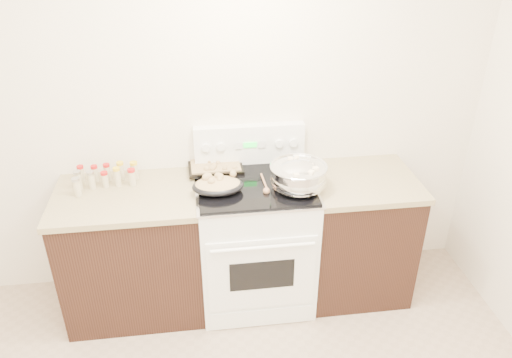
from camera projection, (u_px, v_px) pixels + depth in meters
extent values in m
cube|color=silver|center=(196.00, 107.00, 3.32)|extent=(4.00, 0.05, 2.70)
cube|color=black|center=(135.00, 254.00, 3.41)|extent=(0.90, 0.64, 0.88)
cube|color=brown|center=(126.00, 196.00, 3.18)|extent=(0.93, 0.67, 0.04)
cube|color=black|center=(355.00, 236.00, 3.59)|extent=(0.70, 0.64, 0.88)
cube|color=brown|center=(362.00, 181.00, 3.36)|extent=(0.73, 0.67, 0.04)
cube|color=white|center=(255.00, 243.00, 3.48)|extent=(0.76, 0.66, 0.92)
cube|color=white|center=(262.00, 275.00, 3.19)|extent=(0.70, 0.01, 0.55)
cube|color=black|center=(262.00, 275.00, 3.19)|extent=(0.42, 0.01, 0.22)
cylinder|color=white|center=(263.00, 248.00, 3.04)|extent=(0.65, 0.02, 0.02)
cube|color=white|center=(262.00, 318.00, 3.38)|extent=(0.70, 0.01, 0.14)
cube|color=silver|center=(255.00, 185.00, 3.26)|extent=(0.78, 0.68, 0.01)
cube|color=black|center=(255.00, 184.00, 3.25)|extent=(0.74, 0.64, 0.01)
cube|color=white|center=(249.00, 144.00, 3.43)|extent=(0.76, 0.07, 0.28)
cylinder|color=white|center=(206.00, 148.00, 3.35)|extent=(0.06, 0.02, 0.06)
cylinder|color=white|center=(221.00, 147.00, 3.36)|extent=(0.06, 0.02, 0.06)
cylinder|color=white|center=(279.00, 144.00, 3.41)|extent=(0.06, 0.02, 0.06)
cylinder|color=white|center=(294.00, 143.00, 3.42)|extent=(0.06, 0.02, 0.06)
cube|color=#19E533|center=(250.00, 145.00, 3.39)|extent=(0.09, 0.00, 0.04)
cube|color=silver|center=(238.00, 146.00, 3.38)|extent=(0.05, 0.00, 0.05)
cube|color=silver|center=(262.00, 144.00, 3.40)|extent=(0.05, 0.00, 0.05)
ellipsoid|color=silver|center=(298.00, 178.00, 3.15)|extent=(0.38, 0.38, 0.21)
cylinder|color=silver|center=(298.00, 187.00, 3.18)|extent=(0.20, 0.20, 0.01)
torus|color=silver|center=(299.00, 166.00, 3.11)|extent=(0.37, 0.37, 0.02)
cylinder|color=silver|center=(298.00, 175.00, 3.14)|extent=(0.34, 0.34, 0.12)
cylinder|color=brown|center=(299.00, 168.00, 3.12)|extent=(0.32, 0.32, 0.00)
cube|color=#FCE6BA|center=(290.00, 159.00, 3.21)|extent=(0.03, 0.03, 0.03)
cube|color=#FCE6BA|center=(296.00, 159.00, 3.21)|extent=(0.03, 0.03, 0.02)
cube|color=#FCE6BA|center=(311.00, 165.00, 3.14)|extent=(0.03, 0.03, 0.02)
cube|color=#FCE6BA|center=(296.00, 176.00, 3.02)|extent=(0.04, 0.04, 0.03)
cube|color=#FCE6BA|center=(298.00, 164.00, 3.15)|extent=(0.03, 0.03, 0.02)
cube|color=#FCE6BA|center=(311.00, 173.00, 3.05)|extent=(0.05, 0.05, 0.03)
cube|color=#FCE6BA|center=(297.00, 158.00, 3.23)|extent=(0.03, 0.03, 0.02)
cube|color=#FCE6BA|center=(308.00, 169.00, 3.10)|extent=(0.03, 0.03, 0.03)
cube|color=#FCE6BA|center=(289.00, 171.00, 3.07)|extent=(0.03, 0.03, 0.02)
cube|color=#FCE6BA|center=(296.00, 172.00, 3.06)|extent=(0.04, 0.04, 0.03)
cube|color=#FCE6BA|center=(313.00, 169.00, 3.09)|extent=(0.04, 0.04, 0.02)
cube|color=#FCE6BA|center=(310.00, 167.00, 3.11)|extent=(0.04, 0.04, 0.02)
cube|color=#FCE6BA|center=(316.00, 169.00, 3.09)|extent=(0.04, 0.04, 0.03)
ellipsoid|color=black|center=(218.00, 186.00, 3.13)|extent=(0.33, 0.23, 0.08)
ellipsoid|color=tan|center=(218.00, 184.00, 3.12)|extent=(0.29, 0.21, 0.06)
sphere|color=tan|center=(206.00, 178.00, 3.13)|extent=(0.05, 0.05, 0.05)
sphere|color=tan|center=(220.00, 180.00, 3.12)|extent=(0.04, 0.04, 0.04)
sphere|color=tan|center=(218.00, 176.00, 3.15)|extent=(0.04, 0.04, 0.04)
sphere|color=tan|center=(207.00, 177.00, 3.14)|extent=(0.05, 0.05, 0.05)
sphere|color=tan|center=(211.00, 181.00, 3.09)|extent=(0.04, 0.04, 0.04)
sphere|color=tan|center=(233.00, 174.00, 3.17)|extent=(0.04, 0.04, 0.04)
sphere|color=tan|center=(208.00, 177.00, 3.15)|extent=(0.05, 0.05, 0.05)
sphere|color=tan|center=(220.00, 177.00, 3.14)|extent=(0.05, 0.05, 0.05)
cube|color=black|center=(215.00, 167.00, 3.42)|extent=(0.38, 0.27, 0.02)
cube|color=tan|center=(215.00, 165.00, 3.41)|extent=(0.34, 0.23, 0.02)
sphere|color=tan|center=(212.00, 169.00, 3.35)|extent=(0.05, 0.05, 0.05)
sphere|color=tan|center=(199.00, 161.00, 3.45)|extent=(0.04, 0.04, 0.04)
sphere|color=tan|center=(214.00, 166.00, 3.38)|extent=(0.04, 0.04, 0.04)
sphere|color=tan|center=(207.00, 169.00, 3.34)|extent=(0.05, 0.05, 0.05)
sphere|color=tan|center=(217.00, 159.00, 3.46)|extent=(0.04, 0.04, 0.04)
sphere|color=tan|center=(218.00, 163.00, 3.42)|extent=(0.03, 0.03, 0.03)
sphere|color=tan|center=(235.00, 168.00, 3.36)|extent=(0.03, 0.03, 0.03)
sphere|color=tan|center=(209.00, 161.00, 3.43)|extent=(0.04, 0.04, 0.04)
sphere|color=tan|center=(225.00, 169.00, 3.35)|extent=(0.04, 0.04, 0.04)
sphere|color=tan|center=(213.00, 167.00, 3.36)|extent=(0.04, 0.04, 0.04)
cylinder|color=tan|center=(265.00, 183.00, 3.23)|extent=(0.02, 0.24, 0.01)
sphere|color=tan|center=(266.00, 191.00, 3.13)|extent=(0.04, 0.04, 0.04)
sphere|color=#91CFD9|center=(307.00, 181.00, 3.21)|extent=(0.08, 0.08, 0.08)
cylinder|color=#91CFD9|center=(309.00, 170.00, 3.29)|extent=(0.09, 0.24, 0.07)
cylinder|color=#BFB28C|center=(81.00, 175.00, 3.29)|extent=(0.04, 0.04, 0.10)
cylinder|color=#B21414|center=(80.00, 167.00, 3.27)|extent=(0.04, 0.04, 0.02)
cylinder|color=#BFB28C|center=(95.00, 175.00, 3.29)|extent=(0.04, 0.04, 0.10)
cylinder|color=#B21414|center=(94.00, 167.00, 3.26)|extent=(0.04, 0.04, 0.02)
cylinder|color=#BFB28C|center=(108.00, 173.00, 3.30)|extent=(0.04, 0.04, 0.10)
cylinder|color=#B21414|center=(106.00, 165.00, 3.27)|extent=(0.04, 0.04, 0.02)
cylinder|color=#BFB28C|center=(121.00, 172.00, 3.31)|extent=(0.04, 0.04, 0.11)
cylinder|color=gold|center=(120.00, 163.00, 3.27)|extent=(0.05, 0.05, 0.02)
cylinder|color=#BFB28C|center=(135.00, 171.00, 3.33)|extent=(0.05, 0.05, 0.10)
cylinder|color=gold|center=(133.00, 163.00, 3.30)|extent=(0.05, 0.05, 0.02)
cylinder|color=#BFB28C|center=(79.00, 181.00, 3.20)|extent=(0.05, 0.05, 0.11)
cylinder|color=#B2B2B7|center=(77.00, 172.00, 3.17)|extent=(0.05, 0.05, 0.02)
cylinder|color=#BFB28C|center=(92.00, 181.00, 3.21)|extent=(0.05, 0.05, 0.10)
cylinder|color=#B2B2B7|center=(90.00, 173.00, 3.18)|extent=(0.05, 0.05, 0.02)
cylinder|color=#BFB28C|center=(105.00, 181.00, 3.23)|extent=(0.04, 0.04, 0.09)
cylinder|color=#B21414|center=(104.00, 173.00, 3.20)|extent=(0.04, 0.04, 0.02)
cylinder|color=#BFB28C|center=(118.00, 178.00, 3.24)|extent=(0.04, 0.04, 0.11)
cylinder|color=gold|center=(116.00, 169.00, 3.20)|extent=(0.04, 0.04, 0.02)
cylinder|color=#BFB28C|center=(132.00, 178.00, 3.24)|extent=(0.05, 0.05, 0.10)
cylinder|color=#B21414|center=(131.00, 170.00, 3.21)|extent=(0.05, 0.05, 0.02)
cylinder|color=#BFB28C|center=(77.00, 188.00, 3.13)|extent=(0.05, 0.05, 0.11)
cylinder|color=#B2B2B7|center=(75.00, 180.00, 3.09)|extent=(0.05, 0.05, 0.02)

